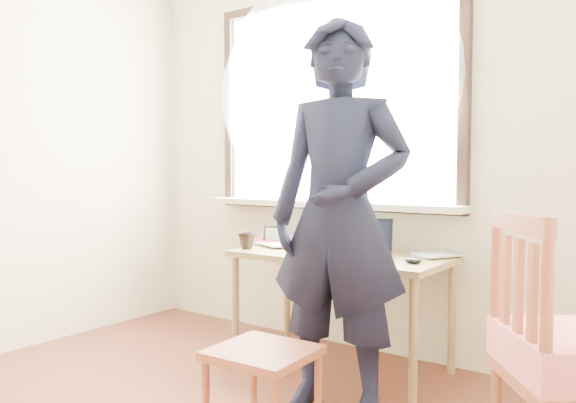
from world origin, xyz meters
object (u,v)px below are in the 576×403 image
Objects in this scene: laptop at (363,248)px; mug_white at (337,240)px; desk at (340,265)px; mug_dark at (247,241)px; side_chair at (573,358)px; person at (339,217)px; work_chair at (263,364)px.

laptop is 3.30× the size of mug_white.
laptop reaches higher than desk.
mug_dark is at bearing -162.39° from desk.
desk is 0.60m from mug_dark.
mug_white is at bearing 146.52° from side_chair.
mug_dark is 0.97m from person.
desk is 0.67× the size of person.
laptop is 0.20× the size of person.
mug_white is (-0.33, 0.26, -0.01)m from laptop.
desk is at bearing 167.83° from laptop.
desk is 1.07m from work_chair.
person is (0.09, 0.47, 0.58)m from work_chair.
side_chair is (1.19, -0.74, -0.19)m from laptop.
side_chair is at bearing 11.46° from work_chair.
mug_dark reaches higher than mug_white.
work_chair is at bearing -86.45° from laptop.
mug_dark is (-0.56, -0.18, 0.12)m from desk.
person reaches higher than mug_white.
mug_dark is 0.06× the size of person.
person reaches higher than laptop.
work_chair is at bearing -46.34° from mug_dark.
mug_white is 0.27× the size of work_chair.
laptop is at bearing 96.19° from person.
mug_white is at bearing 141.82° from laptop.
laptop is at bearing -38.18° from mug_white.
mug_dark is (-0.40, -0.40, 0.00)m from mug_white.
side_chair reaches higher than laptop.
mug_white is at bearing 111.93° from person.
mug_white is 0.06× the size of person.
mug_dark is 0.11× the size of side_chair.
person reaches higher than desk.
person is at bearing -59.52° from desk.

